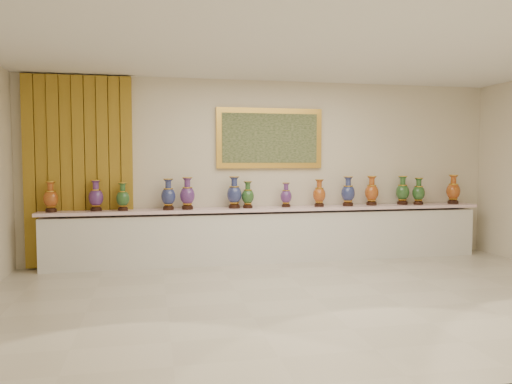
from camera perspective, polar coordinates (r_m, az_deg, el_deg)
The scene contains 17 objects.
ground at distance 6.25m, azimuth 6.79°, elevation -11.98°, with size 8.00×8.00×0.00m, color beige.
room at distance 8.16m, azimuth -16.15°, elevation 2.88°, with size 8.00×8.00×8.00m.
counter at distance 8.29m, azimuth 1.78°, elevation -4.95°, with size 7.28×0.48×0.90m.
vase_0 at distance 8.09m, azimuth -22.40°, elevation -0.67°, with size 0.25×0.25×0.46m.
vase_1 at distance 8.02m, azimuth -17.82°, elevation -0.55°, with size 0.29×0.29×0.48m.
vase_2 at distance 7.96m, azimuth -14.98°, elevation -0.66°, with size 0.26×0.26×0.44m.
vase_3 at distance 7.93m, azimuth -9.99°, elevation -0.43°, with size 0.24×0.24×0.49m.
vase_4 at distance 7.95m, azimuth -7.85°, elevation -0.34°, with size 0.27×0.27×0.51m.
vase_5 at distance 8.06m, azimuth -2.50°, elevation -0.23°, with size 0.27×0.27×0.52m.
vase_6 at distance 8.10m, azimuth -0.94°, elevation -0.46°, with size 0.22×0.22×0.43m.
vase_7 at distance 8.28m, azimuth 3.45°, elevation -0.47°, with size 0.25×0.25×0.41m.
vase_8 at distance 8.41m, azimuth 7.24°, elevation -0.27°, with size 0.27×0.27×0.46m.
vase_9 at distance 8.58m, azimuth 10.48°, elevation -0.09°, with size 0.30×0.30×0.50m.
vase_10 at distance 8.80m, azimuth 13.08°, elevation -0.01°, with size 0.31×0.31×0.51m.
vase_11 at distance 9.08m, azimuth 16.40°, elevation 0.03°, with size 0.28×0.28×0.50m.
vase_12 at distance 9.15m, azimuth 18.09°, elevation -0.06°, with size 0.26×0.26×0.47m.
vase_13 at distance 9.52m, azimuth 21.62°, elevation 0.13°, with size 0.30×0.30×0.52m.
Camera 1 is at (-1.93, -5.69, 1.70)m, focal length 35.00 mm.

